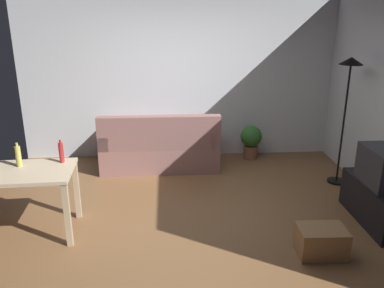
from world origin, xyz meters
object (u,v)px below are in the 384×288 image
at_px(tv_stand, 378,203).
at_px(desk, 17,180).
at_px(potted_plant, 251,140).
at_px(couch, 160,149).
at_px(torchiere_lamp, 348,87).
at_px(storage_box, 321,241).
at_px(bottle_squat, 18,156).
at_px(bottle_red, 61,152).

distance_m(tv_stand, desk, 4.13).
bearing_deg(potted_plant, couch, -168.39).
bearing_deg(torchiere_lamp, couch, 163.80).
bearing_deg(tv_stand, couch, 53.60).
bearing_deg(couch, storage_box, 123.59).
xyz_separation_m(potted_plant, bottle_squat, (-3.05, -2.07, 0.55)).
distance_m(tv_stand, storage_box, 1.10).
bearing_deg(desk, couch, 48.50).
bearing_deg(bottle_squat, torchiere_lamp, 13.73).
bearing_deg(storage_box, tv_stand, 33.96).
xyz_separation_m(storage_box, bottle_squat, (-3.20, 0.76, 0.73)).
height_order(couch, bottle_squat, bottle_squat).
distance_m(desk, bottle_red, 0.55).
bearing_deg(storage_box, desk, 168.99).
bearing_deg(bottle_red, torchiere_lamp, 13.99).
xyz_separation_m(tv_stand, torchiere_lamp, (0.00, 1.15, 1.17)).
relative_size(desk, bottle_red, 4.62).
relative_size(torchiere_lamp, storage_box, 3.77).
bearing_deg(tv_stand, potted_plant, 25.63).
xyz_separation_m(torchiere_lamp, bottle_red, (-3.67, -0.91, -0.54)).
distance_m(tv_stand, potted_plant, 2.46).
distance_m(tv_stand, bottle_squat, 4.16).
xyz_separation_m(desk, storage_box, (3.20, -0.62, -0.50)).
bearing_deg(couch, desk, 51.27).
bearing_deg(storage_box, bottle_squat, 166.55).
distance_m(storage_box, bottle_squat, 3.37).
relative_size(couch, torchiere_lamp, 1.01).
xyz_separation_m(couch, torchiere_lamp, (2.59, -0.75, 1.11)).
bearing_deg(couch, torchiere_lamp, 163.80).
height_order(storage_box, bottle_red, bottle_red).
relative_size(tv_stand, bottle_red, 4.12).
relative_size(couch, desk, 1.49).
relative_size(potted_plant, bottle_squat, 2.11).
xyz_separation_m(tv_stand, desk, (-4.11, 0.01, 0.41)).
xyz_separation_m(bottle_squat, bottle_red, (0.44, 0.09, -0.00)).
height_order(bottle_squat, bottle_red, bottle_squat).
bearing_deg(storage_box, potted_plant, 93.08).
bearing_deg(bottle_red, bottle_squat, -168.50).
xyz_separation_m(potted_plant, bottle_red, (-2.60, -1.98, 0.55)).
relative_size(couch, bottle_red, 6.87).
bearing_deg(potted_plant, tv_stand, -64.37).
xyz_separation_m(torchiere_lamp, bottle_squat, (-4.11, -1.00, -0.53)).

